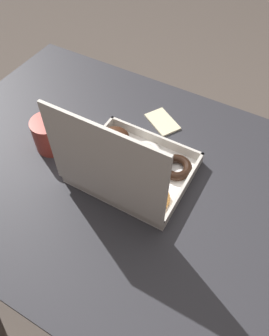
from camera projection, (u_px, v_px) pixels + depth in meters
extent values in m
plane|color=#564C44|center=(134.00, 273.00, 1.46)|extent=(8.00, 8.00, 0.00)
cube|color=#2D2D33|center=(133.00, 182.00, 0.91)|extent=(1.25, 0.84, 0.03)
cylinder|color=#2D2D33|center=(67.00, 122.00, 1.56)|extent=(0.06, 0.06, 0.68)
cube|color=white|center=(135.00, 171.00, 0.91)|extent=(0.30, 0.25, 0.01)
cube|color=beige|center=(155.00, 138.00, 0.96)|extent=(0.30, 0.01, 0.03)
cube|color=beige|center=(111.00, 199.00, 0.83)|extent=(0.30, 0.01, 0.03)
cube|color=beige|center=(184.00, 189.00, 0.85)|extent=(0.01, 0.25, 0.03)
cube|color=beige|center=(90.00, 147.00, 0.94)|extent=(0.01, 0.25, 0.03)
cube|color=beige|center=(105.00, 167.00, 0.72)|extent=(0.30, 0.01, 0.25)
torus|color=black|center=(176.00, 167.00, 0.90)|extent=(0.09, 0.09, 0.02)
torus|color=white|center=(146.00, 153.00, 0.93)|extent=(0.09, 0.09, 0.02)
ellipsoid|color=#381E11|center=(115.00, 138.00, 0.95)|extent=(0.09, 0.09, 0.05)
torus|color=#B77A38|center=(153.00, 198.00, 0.84)|extent=(0.09, 0.09, 0.02)
ellipsoid|color=black|center=(123.00, 180.00, 0.86)|extent=(0.09, 0.09, 0.04)
torus|color=white|center=(94.00, 167.00, 0.90)|extent=(0.09, 0.09, 0.02)
cylinder|color=#A3382D|center=(50.00, 134.00, 0.93)|extent=(0.10, 0.10, 0.10)
cylinder|color=black|center=(46.00, 123.00, 0.90)|extent=(0.08, 0.08, 0.01)
cube|color=beige|center=(162.00, 122.00, 1.03)|extent=(0.13, 0.11, 0.01)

